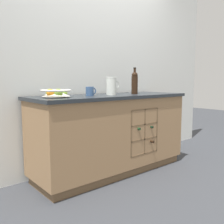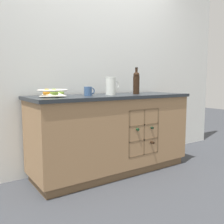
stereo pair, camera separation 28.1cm
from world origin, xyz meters
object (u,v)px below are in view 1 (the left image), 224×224
at_px(white_pitcher, 111,86).
at_px(fruit_bowl, 56,93).
at_px(standing_wine_bottle, 135,82).
at_px(ceramic_mug, 90,91).

bearing_deg(white_pitcher, fruit_bowl, 178.66).
bearing_deg(standing_wine_bottle, fruit_bowl, 179.47).
bearing_deg(white_pitcher, ceramic_mug, 174.81).
height_order(fruit_bowl, ceramic_mug, ceramic_mug).
bearing_deg(fruit_bowl, standing_wine_bottle, -0.53).
height_order(white_pitcher, ceramic_mug, white_pitcher).
bearing_deg(fruit_bowl, white_pitcher, -1.34).
bearing_deg(standing_wine_bottle, ceramic_mug, 178.33).
bearing_deg(ceramic_mug, standing_wine_bottle, -1.67).
height_order(white_pitcher, standing_wine_bottle, standing_wine_bottle).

